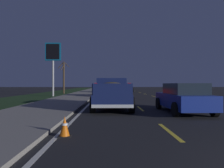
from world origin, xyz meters
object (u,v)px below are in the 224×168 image
gas_price_sign (53,56)px  sedan_silver (111,88)px  pickup_truck (112,93)px  sedan_black (127,88)px  traffic_cone_near (65,127)px  bare_tree_far (64,77)px  sedan_blue (183,98)px  sedan_red (109,90)px  street_light_near (0,26)px

gas_price_sign → sedan_silver: bearing=-37.8°
pickup_truck → sedan_black: 27.20m
gas_price_sign → traffic_cone_near: 20.63m
sedan_silver → sedan_black: bearing=-32.7°
pickup_truck → sedan_black: (26.99, -3.34, -0.20)m
sedan_black → bare_tree_far: bare_tree_far is taller
sedan_silver → sedan_blue: (-23.70, -3.61, 0.00)m
gas_price_sign → sedan_red: bearing=-103.0°
pickup_truck → sedan_black: pickup_truck is taller
pickup_truck → sedan_black: size_ratio=1.23×
pickup_truck → traffic_cone_near: size_ratio=9.36×
sedan_red → traffic_cone_near: size_ratio=7.63×
sedan_red → sedan_black: 16.23m
pickup_truck → sedan_blue: (-1.71, -3.75, -0.20)m
sedan_red → sedan_silver: (10.84, -0.33, 0.00)m
pickup_truck → sedan_red: (11.15, 0.19, -0.20)m
gas_price_sign → bare_tree_far: size_ratio=1.30×
sedan_blue → bare_tree_far: bare_tree_far is taller
bare_tree_far → sedan_blue: bearing=-152.8°
sedan_black → traffic_cone_near: sedan_black is taller
pickup_truck → sedan_silver: 21.99m
bare_tree_far → sedan_black: bearing=-56.0°
pickup_truck → sedan_silver: size_ratio=1.23×
pickup_truck → sedan_red: bearing=1.0°
pickup_truck → street_light_near: bearing=94.8°
sedan_silver → gas_price_sign: 12.42m
sedan_silver → gas_price_sign: bearing=142.2°
sedan_red → sedan_blue: bearing=-163.0°
street_light_near → traffic_cone_near: 9.07m
sedan_silver → sedan_blue: bearing=-171.3°
traffic_cone_near → sedan_black: bearing=-8.1°
sedan_red → bare_tree_far: 11.35m
sedan_blue → gas_price_sign: gas_price_sign is taller
pickup_truck → traffic_cone_near: 6.74m
sedan_black → sedan_silver: 5.94m
gas_price_sign → bare_tree_far: (7.07, 0.26, -2.35)m
street_light_near → sedan_red: bearing=-28.2°
sedan_black → bare_tree_far: bearing=124.0°
gas_price_sign → street_light_near: (-13.28, -0.60, -0.07)m
pickup_truck → sedan_red: size_ratio=1.23×
gas_price_sign → bare_tree_far: 7.45m
street_light_near → traffic_cone_near: size_ratio=13.90×
sedan_red → bare_tree_far: (8.66, 7.12, 1.79)m
street_light_near → bare_tree_far: bearing=2.4°
sedan_black → traffic_cone_near: 33.88m
sedan_blue → street_light_near: bearing=83.5°
sedan_red → sedan_black: (15.84, -3.53, 0.00)m
sedan_black → sedan_silver: (-5.00, 3.21, 0.00)m
street_light_near → sedan_blue: bearing=-96.5°
pickup_truck → traffic_cone_near: bearing=167.8°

